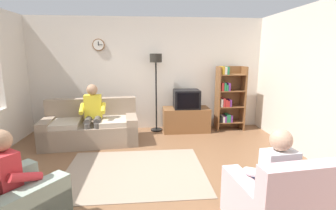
{
  "coord_description": "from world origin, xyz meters",
  "views": [
    {
      "loc": [
        -0.07,
        -3.46,
        1.84
      ],
      "look_at": [
        0.35,
        1.03,
        0.9
      ],
      "focal_mm": 26.35,
      "sensor_mm": 36.0,
      "label": 1
    }
  ],
  "objects": [
    {
      "name": "person_in_right_armchair",
      "position": [
        1.24,
        -1.18,
        0.6
      ],
      "size": [
        0.54,
        0.56,
        1.12
      ],
      "color": "silver",
      "rests_on": "ground_plane"
    },
    {
      "name": "tv",
      "position": [
        0.9,
        2.23,
        0.79
      ],
      "size": [
        0.6,
        0.49,
        0.44
      ],
      "color": "black",
      "rests_on": "tv_stand"
    },
    {
      "name": "area_rug",
      "position": [
        -0.26,
        0.19,
        0.01
      ],
      "size": [
        2.2,
        1.7,
        0.01
      ],
      "primitive_type": "cube",
      "color": "gray",
      "rests_on": "ground_plane"
    },
    {
      "name": "person_in_left_armchair",
      "position": [
        -1.44,
        -0.97,
        0.6
      ],
      "size": [
        0.62,
        0.64,
        1.12
      ],
      "color": "red",
      "rests_on": "ground_plane"
    },
    {
      "name": "armchair_near_bookshelf",
      "position": [
        1.25,
        -1.27,
        0.29
      ],
      "size": [
        0.88,
        0.96,
        0.9
      ],
      "color": "beige",
      "rests_on": "ground_plane"
    },
    {
      "name": "back_wall_assembly",
      "position": [
        -0.0,
        2.66,
        1.35
      ],
      "size": [
        6.2,
        0.17,
        2.7
      ],
      "color": "silver",
      "rests_on": "ground_plane"
    },
    {
      "name": "bookshelf",
      "position": [
        1.94,
        2.32,
        0.78
      ],
      "size": [
        0.68,
        0.36,
        1.56
      ],
      "color": "brown",
      "rests_on": "ground_plane"
    },
    {
      "name": "armchair_near_window",
      "position": [
        -1.5,
        -1.04,
        0.29
      ],
      "size": [
        1.16,
        1.18,
        0.9
      ],
      "color": "gray",
      "rests_on": "ground_plane"
    },
    {
      "name": "couch",
      "position": [
        -1.22,
        1.63,
        0.31
      ],
      "size": [
        1.97,
        1.05,
        0.9
      ],
      "color": "gray",
      "rests_on": "ground_plane"
    },
    {
      "name": "person_on_couch",
      "position": [
        -1.14,
        1.52,
        0.7
      ],
      "size": [
        0.54,
        0.56,
        1.24
      ],
      "color": "yellow",
      "rests_on": "ground_plane"
    },
    {
      "name": "tv_stand",
      "position": [
        0.9,
        2.25,
        0.29
      ],
      "size": [
        1.1,
        0.56,
        0.57
      ],
      "color": "brown",
      "rests_on": "ground_plane"
    },
    {
      "name": "ground_plane",
      "position": [
        0.0,
        0.0,
        0.0
      ],
      "size": [
        12.0,
        12.0,
        0.0
      ],
      "primitive_type": "plane",
      "color": "brown"
    },
    {
      "name": "floor_lamp",
      "position": [
        0.18,
        2.35,
        1.45
      ],
      "size": [
        0.28,
        0.28,
        1.85
      ],
      "color": "black",
      "rests_on": "ground_plane"
    }
  ]
}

